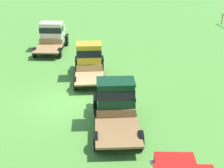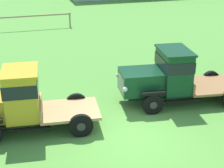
% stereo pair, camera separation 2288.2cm
% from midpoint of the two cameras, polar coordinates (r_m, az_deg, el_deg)
% --- Properties ---
extents(ground_plane, '(240.00, 240.00, 0.00)m').
position_cam_midpoint_polar(ground_plane, '(11.33, 21.55, -20.08)').
color(ground_plane, '#518E38').
extents(vintage_truck_foreground_near, '(5.35, 2.91, 2.22)m').
position_cam_midpoint_polar(vintage_truck_foreground_near, '(18.69, 4.64, 3.55)').
color(vintage_truck_foreground_near, black).
rests_on(vintage_truck_foreground_near, ground).
extents(vintage_truck_second_in_line, '(5.05, 2.30, 2.32)m').
position_cam_midpoint_polar(vintage_truck_second_in_line, '(13.97, 20.35, -4.94)').
color(vintage_truck_second_in_line, black).
rests_on(vintage_truck_second_in_line, ground).
extents(vintage_truck_midrow_center, '(5.55, 2.63, 2.30)m').
position_cam_midpoint_polar(vintage_truck_midrow_center, '(10.62, 40.41, -19.92)').
color(vintage_truck_midrow_center, black).
rests_on(vintage_truck_midrow_center, ground).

